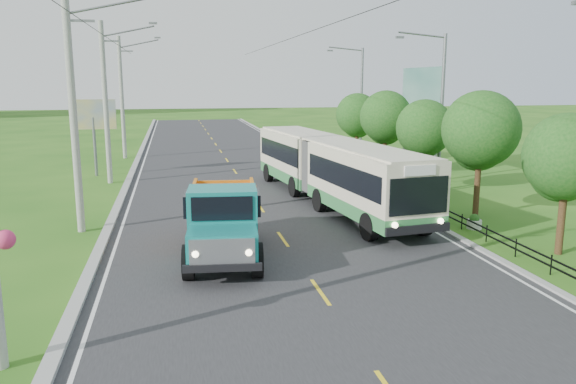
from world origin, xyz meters
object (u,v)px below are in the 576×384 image
object	(u,v)px
pole_near	(74,113)
pole_far	(122,97)
tree_third	(480,133)
planter_mid	(402,189)
tree_fifth	(386,119)
planter_far	(358,168)
bus	(331,166)
planter_near	(474,222)
streetlight_far	(360,100)
tree_fourth	(424,131)
tree_second	(566,161)
tree_back	(357,117)
pole_mid	(106,102)
billboard_left	(93,119)
dump_truck	(223,216)
billboard_right	(421,97)
streetlight_mid	(439,108)

from	to	relation	value
pole_near	pole_far	bearing A→B (deg)	90.00
tree_third	planter_mid	world-z (taller)	tree_third
tree_fifth	planter_far	size ratio (longest dim) A/B	8.66
tree_third	planter_mid	distance (m)	7.04
bus	planter_near	bearing A→B (deg)	-59.81
planter_far	streetlight_far	bearing A→B (deg)	71.20
tree_third	tree_fourth	bearing A→B (deg)	90.00
streetlight_far	planter_mid	xyz separation A→B (m)	(-2.04, -14.00, -4.62)
tree_second	tree_fourth	distance (m)	12.00
tree_back	bus	xyz separation A→B (m)	(-6.04, -13.81, -1.64)
pole_near	streetlight_far	xyz separation A→B (m)	(18.90, 19.00, -0.19)
pole_mid	planter_near	bearing A→B (deg)	-41.65
billboard_left	tree_third	bearing A→B (deg)	-39.33
tree_back	dump_truck	world-z (taller)	tree_back
planter_far	billboard_left	world-z (taller)	billboard_left
tree_fourth	planter_far	distance (m)	8.62
tree_back	billboard_left	size ratio (longest dim) A/B	1.06
bus	dump_truck	distance (m)	10.39
streetlight_far	billboard_right	bearing A→B (deg)	-78.29
pole_near	dump_truck	distance (m)	8.26
pole_near	tree_back	xyz separation A→B (m)	(18.12, 17.14, -1.44)
pole_far	planter_mid	size ratio (longest dim) A/B	14.93
pole_mid	tree_back	size ratio (longest dim) A/B	1.82
tree_fourth	dump_truck	xyz separation A→B (m)	(-12.44, -9.99, -2.01)
pole_far	tree_back	distance (m)	19.43
streetlight_mid	planter_far	distance (m)	9.46
tree_fifth	streetlight_mid	world-z (taller)	streetlight_mid
streetlight_far	billboard_right	distance (m)	8.18
planter_mid	pole_far	bearing A→B (deg)	131.59
pole_mid	dump_truck	world-z (taller)	pole_mid
streetlight_mid	planter_near	distance (m)	9.46
pole_mid	tree_fifth	size ratio (longest dim) A/B	1.72
tree_fourth	streetlight_far	distance (m)	13.94
tree_third	tree_fifth	distance (m)	12.00
pole_far	tree_third	size ratio (longest dim) A/B	1.67
pole_mid	planter_mid	distance (m)	18.88
streetlight_mid	planter_far	world-z (taller)	streetlight_mid
planter_near	billboard_left	xyz separation A→B (m)	(-18.10, 18.00, 3.58)
tree_fourth	billboard_left	bearing A→B (deg)	153.01
tree_fifth	streetlight_mid	size ratio (longest dim) A/B	0.64
planter_near	tree_fifth	bearing A→B (deg)	84.92
pole_far	planter_mid	world-z (taller)	pole_far
planter_mid	billboard_left	world-z (taller)	billboard_left
bus	tree_third	bearing A→B (deg)	-41.63
pole_near	tree_fifth	xyz separation A→B (m)	(18.12, 11.14, -1.24)
pole_mid	tree_third	world-z (taller)	pole_mid
tree_third	pole_far	bearing A→B (deg)	126.09
tree_third	dump_truck	size ratio (longest dim) A/B	0.88
pole_near	dump_truck	size ratio (longest dim) A/B	1.46
planter_mid	tree_fourth	bearing A→B (deg)	6.39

